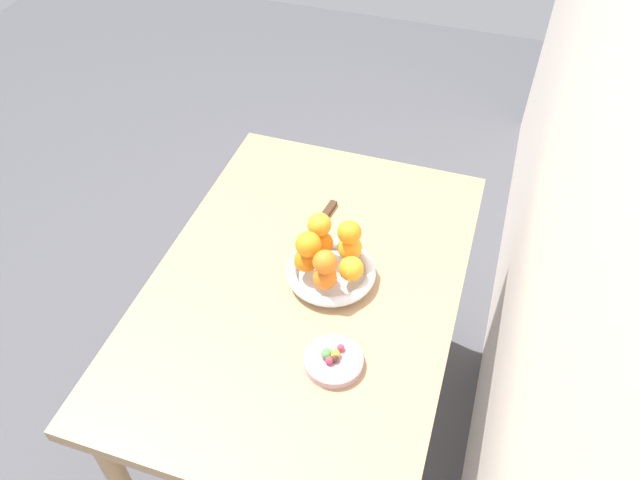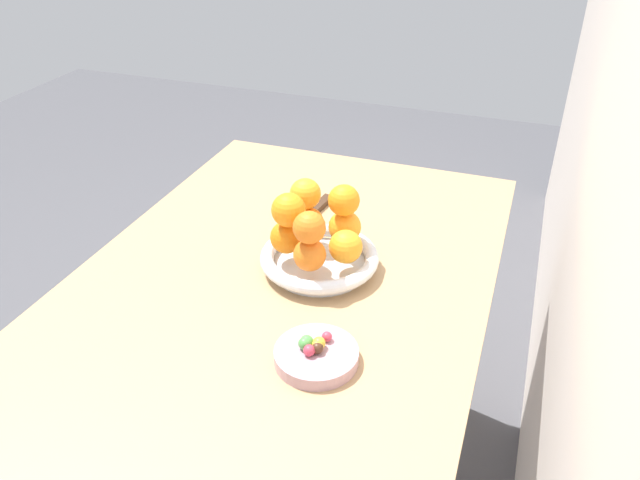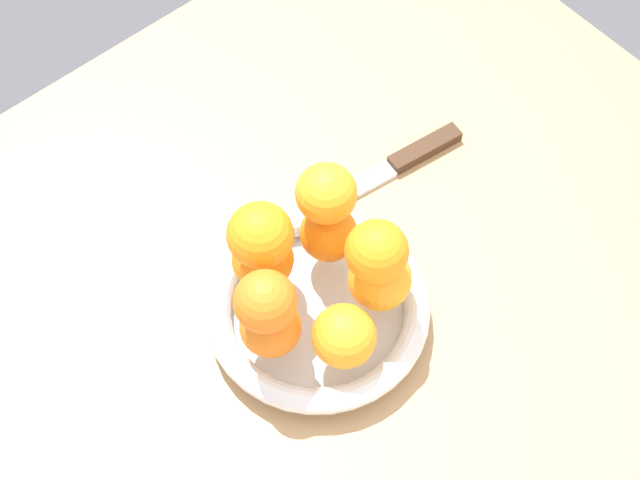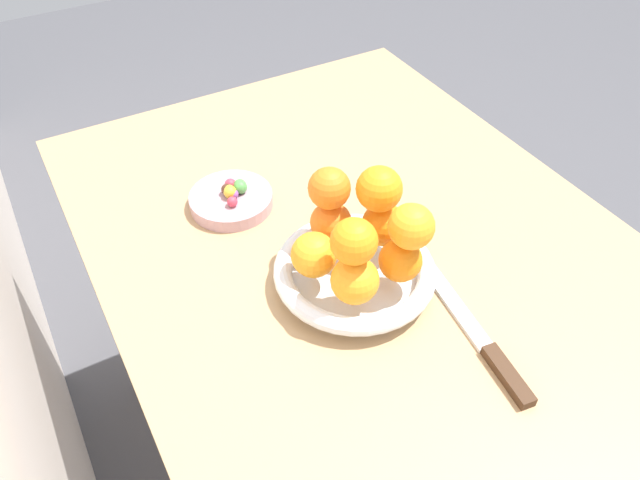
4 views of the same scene
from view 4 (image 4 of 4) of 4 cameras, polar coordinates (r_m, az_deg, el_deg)
The scene contains 21 objects.
dining_table at distance 0.99m, azimuth 4.74°, elevation -4.98°, with size 1.10×0.76×0.74m.
fruit_bowl at distance 0.87m, azimuth 3.16°, elevation -3.01°, with size 0.23×0.23×0.04m.
candy_dish at distance 1.01m, azimuth -8.12°, elevation 3.64°, with size 0.13×0.13×0.02m, color #B28C99.
orange_0 at distance 0.87m, azimuth 5.58°, elevation 1.34°, with size 0.06×0.06×0.06m, color orange.
orange_1 at distance 0.87m, azimuth 1.01°, elevation 1.61°, with size 0.06×0.06×0.06m, color orange.
orange_2 at distance 0.82m, azimuth -0.56°, elevation -1.37°, with size 0.06×0.06×0.06m, color orange.
orange_3 at distance 0.79m, azimuth 3.20°, elevation -3.70°, with size 0.06×0.06×0.06m, color orange.
orange_4 at distance 0.82m, azimuth 7.36°, elevation -1.86°, with size 0.06×0.06×0.06m, color orange.
orange_5 at distance 0.78m, azimuth 8.36°, elevation 1.23°, with size 0.06×0.06×0.06m, color orange.
orange_6 at distance 0.83m, azimuth 0.86°, elevation 4.75°, with size 0.06×0.06×0.06m, color orange.
orange_7 at distance 0.75m, azimuth 3.12°, elevation -0.13°, with size 0.06×0.06×0.06m, color orange.
orange_8 at distance 0.83m, azimuth 5.43°, elevation 4.68°, with size 0.06×0.06×0.06m, color orange.
candy_ball_0 at distance 1.01m, azimuth -8.19°, elevation 5.07°, with size 0.02×0.02×0.02m, color #C6384C.
candy_ball_1 at distance 0.99m, azimuth -7.89°, elevation 4.18°, with size 0.02×0.02×0.02m, color #8C4C99.
candy_ball_2 at distance 1.00m, azimuth -7.28°, elevation 4.82°, with size 0.02×0.02×0.02m, color #4C9947.
candy_ball_3 at distance 0.99m, azimuth -8.22°, elevation 4.35°, with size 0.02×0.02×0.02m, color gold.
candy_ball_4 at distance 1.00m, azimuth -7.33°, elevation 4.97°, with size 0.02×0.02×0.02m, color #4C9947.
candy_ball_5 at distance 0.99m, azimuth -8.32°, elevation 4.50°, with size 0.02×0.02×0.02m, color gold.
candy_ball_6 at distance 1.00m, azimuth -8.50°, elevation 4.60°, with size 0.02×0.02×0.02m, color #472819.
candy_ball_7 at distance 0.97m, azimuth -8.02°, elevation 3.48°, with size 0.02×0.02×0.02m, color #C6384C.
knife at distance 0.84m, azimuth 14.45°, elevation -8.75°, with size 0.26×0.06×0.01m.
Camera 4 is at (-0.53, 0.39, 1.39)m, focal length 35.00 mm.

